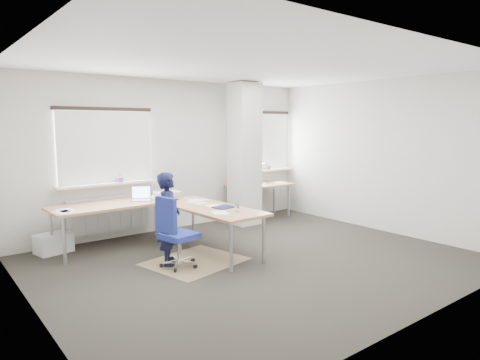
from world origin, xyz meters
TOP-DOWN VIEW (x-y plane):
  - ground at (0.00, 0.00)m, footprint 6.00×6.00m
  - room_shell at (0.18, 0.45)m, footprint 6.04×5.04m
  - floor_mat at (-0.77, 0.50)m, footprint 1.50×1.35m
  - white_crate at (-2.27, 2.23)m, footprint 0.57×0.45m
  - desk_main at (-0.82, 1.33)m, footprint 2.51×2.61m
  - desk_side at (1.87, 2.15)m, footprint 1.44×0.78m
  - task_chair at (-1.09, 0.45)m, footprint 0.56×0.55m
  - person at (-1.10, 0.64)m, footprint 0.53×0.58m

SIDE VIEW (x-z plane):
  - ground at x=0.00m, z-range 0.00..0.00m
  - floor_mat at x=-0.77m, z-range 0.00..0.01m
  - white_crate at x=-2.27m, z-range 0.00..0.30m
  - task_chair at x=-1.09m, z-range -0.22..0.79m
  - person at x=-1.10m, z-range 0.00..1.32m
  - desk_side at x=1.87m, z-range 0.08..1.29m
  - desk_main at x=-0.82m, z-range 0.21..1.17m
  - room_shell at x=0.18m, z-range 0.34..3.16m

